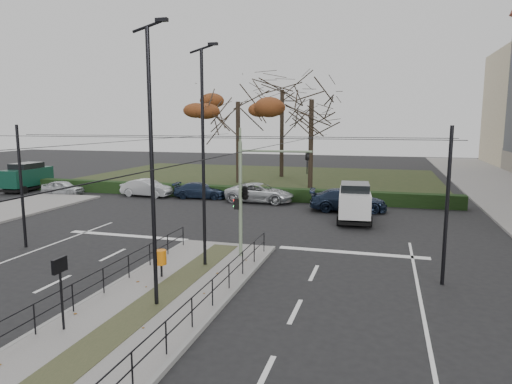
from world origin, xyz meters
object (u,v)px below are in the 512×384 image
traffic_light (247,190)px  parked_car_fourth (260,193)px  litter_bin (161,258)px  streetlamp_median_near (152,166)px  green_van (27,176)px  white_van (355,202)px  info_panel (60,273)px  rust_tree (238,102)px  streetlamp_median_far (204,156)px  parked_car_third (201,190)px  parked_car_first (63,188)px  parked_car_second (147,188)px  bare_tree_near (312,106)px  parked_car_fifth (348,200)px  bare_tree_center (282,96)px

traffic_light → parked_car_fourth: 15.04m
litter_bin → streetlamp_median_near: streetlamp_median_near is taller
litter_bin → green_van: bearing=141.5°
white_van → info_panel: bearing=-111.6°
rust_tree → streetlamp_median_near: bearing=-76.9°
streetlamp_median_near → streetlamp_median_far: 4.39m
parked_car_third → green_van: size_ratio=0.85×
parked_car_first → white_van: 24.95m
parked_car_second → parked_car_third: parked_car_second is taller
green_van → streetlamp_median_far: bearing=-34.3°
bare_tree_near → parked_car_fifth: bare_tree_near is taller
white_van → parked_car_fifth: (-0.65, 3.25, -0.48)m
parked_car_third → rust_tree: size_ratio=0.41×
traffic_light → streetlamp_median_near: streetlamp_median_near is taller
traffic_light → parked_car_third: bearing=119.6°
parked_car_first → parked_car_fourth: (17.14, 1.00, 0.13)m
streetlamp_median_near → green_van: bearing=139.2°
litter_bin → parked_car_second: parked_car_second is taller
traffic_light → parked_car_second: size_ratio=1.19×
bare_tree_near → parked_car_fifth: bearing=-67.1°
green_van → streetlamp_median_near: bearing=-40.8°
bare_tree_near → parked_car_fifth: (4.25, -10.06, -6.79)m
traffic_light → streetlamp_median_far: streetlamp_median_far is taller
traffic_light → parked_car_fourth: traffic_light is taller
parked_car_second → parked_car_third: bearing=-81.6°
streetlamp_median_near → parked_car_fourth: streetlamp_median_near is taller
streetlamp_median_near → bare_tree_near: (0.47, 28.82, 2.82)m
parked_car_third → bare_tree_near: 12.98m
parked_car_second → parked_car_third: (4.63, 0.41, -0.08)m
green_van → bare_tree_near: 26.37m
parked_car_fourth → bare_tree_near: bearing=-16.8°
parked_car_third → white_van: size_ratio=0.95×
litter_bin → parked_car_fourth: (-0.97, 18.00, -0.17)m
streetlamp_median_near → parked_car_third: size_ratio=2.09×
parked_car_fourth → parked_car_fifth: 7.06m
parked_car_first → parked_car_second: bearing=-85.3°
info_panel → bare_tree_center: (-2.25, 38.94, 7.08)m
streetlamp_median_far → bare_tree_near: size_ratio=0.85×
parked_car_third → litter_bin: bearing=-167.4°
bare_tree_center → rust_tree: bearing=-117.2°
parked_car_first → bare_tree_near: size_ratio=0.33×
litter_bin → streetlamp_median_far: (1.08, 1.86, 3.84)m
traffic_light → white_van: 10.46m
parked_car_third → bare_tree_near: size_ratio=0.41×
parked_car_third → bare_tree_center: 17.89m
parked_car_fifth → parked_car_third: bearing=72.5°
bare_tree_near → rust_tree: bearing=167.5°
info_panel → green_van: (-22.03, 22.96, -0.53)m
streetlamp_median_far → white_van: 12.86m
traffic_light → white_van: bearing=66.5°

